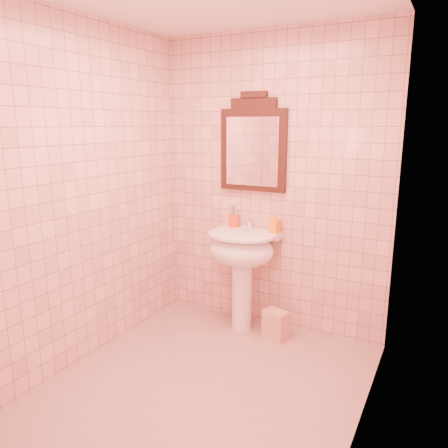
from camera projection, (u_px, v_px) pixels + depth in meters
The scene contains 8 objects.
floor at pixel (208, 384), 3.01m from camera, with size 2.20×2.20×0.00m, color tan.
back_wall at pixel (272, 185), 3.68m from camera, with size 2.00×0.02×2.50m, color beige.
pedestal_sink at pixel (242, 256), 3.69m from camera, with size 0.58×0.58×0.86m.
faucet at pixel (249, 224), 3.75m from camera, with size 0.04×0.16×0.11m.
mirror at pixel (253, 146), 3.66m from camera, with size 0.59×0.06×0.82m.
toothbrush_cup at pixel (234, 220), 3.87m from camera, with size 0.09×0.09×0.21m.
soap_dispenser at pixel (275, 223), 3.64m from camera, with size 0.08×0.08×0.17m, color orange.
towel at pixel (276, 325), 3.64m from camera, with size 0.20×0.13×0.24m, color #DEAA83.
Camera 1 is at (1.36, -2.32, 1.76)m, focal length 35.00 mm.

